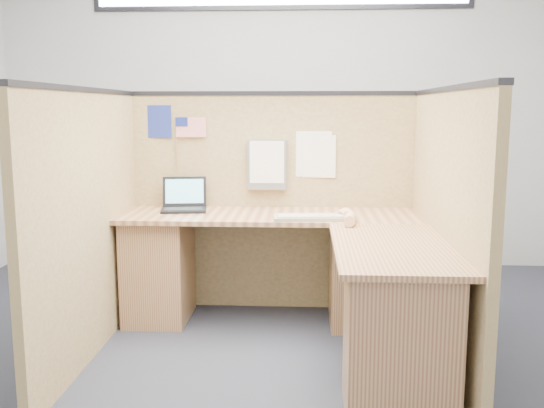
# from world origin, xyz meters

# --- Properties ---
(floor) EXTENTS (5.00, 5.00, 0.00)m
(floor) POSITION_xyz_m (0.00, 0.00, 0.00)
(floor) COLOR black
(floor) RESTS_ON ground
(wall_back) EXTENTS (5.00, 0.00, 5.00)m
(wall_back) POSITION_xyz_m (0.00, 2.25, 1.40)
(wall_back) COLOR #A9ABAF
(wall_back) RESTS_ON floor
(wall_front) EXTENTS (5.00, 0.00, 5.00)m
(wall_front) POSITION_xyz_m (0.00, -2.25, 1.40)
(wall_front) COLOR #A9ABAF
(wall_front) RESTS_ON floor
(cubicle_partitions) EXTENTS (2.06, 1.83, 1.53)m
(cubicle_partitions) POSITION_xyz_m (0.00, 0.43, 0.77)
(cubicle_partitions) COLOR olive
(cubicle_partitions) RESTS_ON floor
(l_desk) EXTENTS (1.95, 1.75, 0.73)m
(l_desk) POSITION_xyz_m (0.18, 0.29, 0.39)
(l_desk) COLOR brown
(l_desk) RESTS_ON floor
(laptop) EXTENTS (0.33, 0.33, 0.22)m
(laptop) POSITION_xyz_m (-0.59, 0.81, 0.78)
(laptop) COLOR black
(laptop) RESTS_ON l_desk
(keyboard) EXTENTS (0.47, 0.20, 0.03)m
(keyboard) POSITION_xyz_m (0.26, 0.47, 0.74)
(keyboard) COLOR gray
(keyboard) RESTS_ON l_desk
(mouse) EXTENTS (0.11, 0.07, 0.04)m
(mouse) POSITION_xyz_m (0.48, 0.54, 0.75)
(mouse) COLOR #B5B5B9
(mouse) RESTS_ON l_desk
(hand_forearm) EXTENTS (0.10, 0.35, 0.07)m
(hand_forearm) POSITION_xyz_m (0.49, 0.41, 0.76)
(hand_forearm) COLOR tan
(hand_forearm) RESTS_ON l_desk
(blue_poster) EXTENTS (0.17, 0.02, 0.23)m
(blue_poster) POSITION_xyz_m (-0.79, 0.97, 1.32)
(blue_poster) COLOR navy
(blue_poster) RESTS_ON cubicle_partitions
(american_flag) EXTENTS (0.22, 0.01, 0.37)m
(american_flag) POSITION_xyz_m (-0.59, 0.96, 1.27)
(american_flag) COLOR olive
(american_flag) RESTS_ON cubicle_partitions
(file_holder) EXTENTS (0.27, 0.05, 0.34)m
(file_holder) POSITION_xyz_m (-0.04, 0.94, 1.03)
(file_holder) COLOR slate
(file_holder) RESTS_ON cubicle_partitions
(paper_left) EXTENTS (0.25, 0.01, 0.31)m
(paper_left) POSITION_xyz_m (0.28, 0.97, 1.10)
(paper_left) COLOR white
(paper_left) RESTS_ON cubicle_partitions
(paper_right) EXTENTS (0.23, 0.02, 0.29)m
(paper_right) POSITION_xyz_m (0.32, 0.97, 1.08)
(paper_right) COLOR white
(paper_right) RESTS_ON cubicle_partitions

